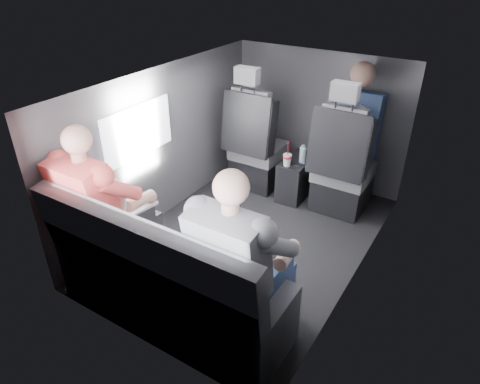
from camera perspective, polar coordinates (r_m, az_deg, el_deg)
The scene contains 19 objects.
floor at distance 3.69m, azimuth 1.51°, elevation -6.27°, with size 2.60×2.60×0.00m, color black.
ceiling at distance 3.09m, azimuth 1.85°, elevation 14.34°, with size 2.60×2.60×0.00m, color #B2B2AD.
panel_left at distance 3.83m, azimuth -10.10°, elevation 6.29°, with size 0.02×2.60×1.35m, color #56565B.
panel_right at distance 3.04m, azimuth 16.43°, elevation -1.06°, with size 0.02×2.60×1.35m, color #56565B.
panel_front at distance 4.42m, azimuth 10.36°, elevation 9.54°, with size 1.80×0.02×1.35m, color #56565B.
panel_back at distance 2.48m, azimuth -13.95°, elevation -8.59°, with size 1.80×0.02×1.35m, color #56565B.
side_window at distance 3.53m, azimuth -13.37°, elevation 7.84°, with size 0.02×0.75×0.42m, color white.
seatbelt at distance 3.68m, azimuth 13.18°, elevation 7.10°, with size 0.05×0.01×0.65m, color black.
front_seat_left at distance 4.32m, azimuth 2.12°, elevation 5.57°, with size 0.52×0.58×1.26m.
front_seat_right at distance 3.99m, azimuth 13.37°, elevation 2.60°, with size 0.52×0.58×1.26m.
center_console at distance 4.26m, azimuth 7.59°, elevation 1.93°, with size 0.24×0.48×0.41m.
rear_bench at distance 2.83m, azimuth -9.64°, elevation -11.94°, with size 1.60×0.57×0.92m.
soda_cup at distance 4.00m, azimuth 6.31°, elevation 4.33°, with size 0.08×0.08×0.25m.
water_bottle at distance 4.07m, azimuth 8.36°, elevation 4.92°, with size 0.06×0.06×0.18m.
laptop_white at distance 3.12m, azimuth -15.35°, elevation -0.96°, with size 0.38×0.37×0.26m.
laptop_black at distance 2.55m, azimuth 1.40°, elevation -7.56°, with size 0.39×0.39×0.24m.
passenger_rear_left at distance 3.06m, azimuth -17.75°, elevation -1.78°, with size 0.53×0.64×1.26m.
passenger_rear_right at distance 2.44m, azimuth 0.27°, elevation -9.18°, with size 0.53×0.64×1.26m.
passenger_front_right at distance 4.08m, azimuth 15.15°, elevation 8.54°, with size 0.43×0.43×0.91m.
Camera 1 is at (1.49, -2.58, 2.18)m, focal length 32.00 mm.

